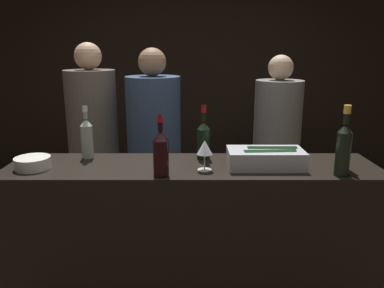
{
  "coord_description": "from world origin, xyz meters",
  "views": [
    {
      "loc": [
        0.0,
        -1.82,
        1.68
      ],
      "look_at": [
        0.0,
        0.28,
        1.14
      ],
      "focal_mm": 35.0,
      "sensor_mm": 36.0,
      "label": 1
    }
  ],
  "objects_px": {
    "red_wine_bottle_black_foil": "(344,146)",
    "person_blond_tee": "(277,140)",
    "ice_bin_with_bottles": "(267,157)",
    "person_in_hoodie": "(154,147)",
    "red_wine_bottle_tall": "(161,152)",
    "person_grey_polo": "(94,140)",
    "red_wine_bottle_burgundy": "(204,138)",
    "white_wine_bottle": "(87,137)",
    "wine_glass": "(205,148)",
    "champagne_bottle": "(344,147)",
    "candle_votive": "(159,162)",
    "bowl_white": "(33,163)"
  },
  "relations": [
    {
      "from": "red_wine_bottle_black_foil",
      "to": "person_blond_tee",
      "type": "xyz_separation_m",
      "value": [
        -0.1,
        1.2,
        -0.26
      ]
    },
    {
      "from": "ice_bin_with_bottles",
      "to": "person_in_hoodie",
      "type": "xyz_separation_m",
      "value": [
        -0.72,
        0.81,
        -0.15
      ]
    },
    {
      "from": "red_wine_bottle_tall",
      "to": "person_grey_polo",
      "type": "distance_m",
      "value": 1.27
    },
    {
      "from": "red_wine_bottle_black_foil",
      "to": "person_grey_polo",
      "type": "height_order",
      "value": "person_grey_polo"
    },
    {
      "from": "red_wine_bottle_burgundy",
      "to": "white_wine_bottle",
      "type": "relative_size",
      "value": 1.03
    },
    {
      "from": "wine_glass",
      "to": "champagne_bottle",
      "type": "height_order",
      "value": "champagne_bottle"
    },
    {
      "from": "ice_bin_with_bottles",
      "to": "red_wine_bottle_burgundy",
      "type": "relative_size",
      "value": 1.29
    },
    {
      "from": "white_wine_bottle",
      "to": "person_in_hoodie",
      "type": "relative_size",
      "value": 0.19
    },
    {
      "from": "ice_bin_with_bottles",
      "to": "white_wine_bottle",
      "type": "bearing_deg",
      "value": 169.86
    },
    {
      "from": "red_wine_bottle_tall",
      "to": "champagne_bottle",
      "type": "relative_size",
      "value": 0.86
    },
    {
      "from": "red_wine_bottle_black_foil",
      "to": "white_wine_bottle",
      "type": "height_order",
      "value": "red_wine_bottle_black_foil"
    },
    {
      "from": "person_grey_polo",
      "to": "red_wine_bottle_black_foil",
      "type": "bearing_deg",
      "value": 172.87
    },
    {
      "from": "person_grey_polo",
      "to": "ice_bin_with_bottles",
      "type": "bearing_deg",
      "value": 166.36
    },
    {
      "from": "person_blond_tee",
      "to": "white_wine_bottle",
      "type": "bearing_deg",
      "value": -64.84
    },
    {
      "from": "red_wine_bottle_burgundy",
      "to": "person_blond_tee",
      "type": "bearing_deg",
      "value": 55.71
    },
    {
      "from": "wine_glass",
      "to": "red_wine_bottle_burgundy",
      "type": "relative_size",
      "value": 0.51
    },
    {
      "from": "red_wine_bottle_black_foil",
      "to": "person_in_hoodie",
      "type": "bearing_deg",
      "value": 143.09
    },
    {
      "from": "person_in_hoodie",
      "to": "champagne_bottle",
      "type": "bearing_deg",
      "value": 136.6
    },
    {
      "from": "red_wine_bottle_black_foil",
      "to": "red_wine_bottle_tall",
      "type": "distance_m",
      "value": 1.01
    },
    {
      "from": "candle_votive",
      "to": "white_wine_bottle",
      "type": "distance_m",
      "value": 0.51
    },
    {
      "from": "wine_glass",
      "to": "white_wine_bottle",
      "type": "bearing_deg",
      "value": 160.8
    },
    {
      "from": "wine_glass",
      "to": "red_wine_bottle_black_foil",
      "type": "distance_m",
      "value": 0.77
    },
    {
      "from": "candle_votive",
      "to": "white_wine_bottle",
      "type": "xyz_separation_m",
      "value": [
        -0.46,
        0.2,
        0.1
      ]
    },
    {
      "from": "red_wine_bottle_tall",
      "to": "ice_bin_with_bottles",
      "type": "bearing_deg",
      "value": 14.41
    },
    {
      "from": "red_wine_bottle_black_foil",
      "to": "person_grey_polo",
      "type": "distance_m",
      "value": 1.92
    },
    {
      "from": "ice_bin_with_bottles",
      "to": "candle_votive",
      "type": "distance_m",
      "value": 0.61
    },
    {
      "from": "candle_votive",
      "to": "red_wine_bottle_black_foil",
      "type": "relative_size",
      "value": 0.19
    },
    {
      "from": "red_wine_bottle_burgundy",
      "to": "person_grey_polo",
      "type": "xyz_separation_m",
      "value": [
        -0.88,
        0.77,
        -0.2
      ]
    },
    {
      "from": "bowl_white",
      "to": "wine_glass",
      "type": "distance_m",
      "value": 0.97
    },
    {
      "from": "person_in_hoodie",
      "to": "person_grey_polo",
      "type": "height_order",
      "value": "person_grey_polo"
    },
    {
      "from": "candle_votive",
      "to": "person_blond_tee",
      "type": "xyz_separation_m",
      "value": [
        0.93,
        1.17,
        -0.16
      ]
    },
    {
      "from": "candle_votive",
      "to": "red_wine_bottle_burgundy",
      "type": "xyz_separation_m",
      "value": [
        0.26,
        0.18,
        0.1
      ]
    },
    {
      "from": "red_wine_bottle_black_foil",
      "to": "wine_glass",
      "type": "bearing_deg",
      "value": -178.97
    },
    {
      "from": "ice_bin_with_bottles",
      "to": "bowl_white",
      "type": "distance_m",
      "value": 1.32
    },
    {
      "from": "ice_bin_with_bottles",
      "to": "person_in_hoodie",
      "type": "relative_size",
      "value": 0.25
    },
    {
      "from": "red_wine_bottle_tall",
      "to": "red_wine_bottle_black_foil",
      "type": "bearing_deg",
      "value": 6.1
    },
    {
      "from": "candle_votive",
      "to": "champagne_bottle",
      "type": "xyz_separation_m",
      "value": [
        0.98,
        -0.13,
        0.13
      ]
    },
    {
      "from": "bowl_white",
      "to": "wine_glass",
      "type": "height_order",
      "value": "wine_glass"
    },
    {
      "from": "red_wine_bottle_black_foil",
      "to": "champagne_bottle",
      "type": "distance_m",
      "value": 0.11
    },
    {
      "from": "candle_votive",
      "to": "person_blond_tee",
      "type": "relative_size",
      "value": 0.04
    },
    {
      "from": "person_blond_tee",
      "to": "candle_votive",
      "type": "bearing_deg",
      "value": -48.14
    },
    {
      "from": "red_wine_bottle_tall",
      "to": "person_grey_polo",
      "type": "bearing_deg",
      "value": 120.64
    },
    {
      "from": "ice_bin_with_bottles",
      "to": "red_wine_bottle_black_foil",
      "type": "distance_m",
      "value": 0.43
    },
    {
      "from": "candle_votive",
      "to": "wine_glass",
      "type": "bearing_deg",
      "value": -9.68
    },
    {
      "from": "bowl_white",
      "to": "red_wine_bottle_black_foil",
      "type": "height_order",
      "value": "red_wine_bottle_black_foil"
    },
    {
      "from": "wine_glass",
      "to": "red_wine_bottle_burgundy",
      "type": "distance_m",
      "value": 0.22
    },
    {
      "from": "champagne_bottle",
      "to": "white_wine_bottle",
      "type": "xyz_separation_m",
      "value": [
        -1.44,
        0.34,
        -0.02
      ]
    },
    {
      "from": "white_wine_bottle",
      "to": "person_blond_tee",
      "type": "height_order",
      "value": "person_blond_tee"
    },
    {
      "from": "bowl_white",
      "to": "red_wine_bottle_tall",
      "type": "xyz_separation_m",
      "value": [
        0.73,
        -0.12,
        0.1
      ]
    },
    {
      "from": "red_wine_bottle_burgundy",
      "to": "ice_bin_with_bottles",
      "type": "bearing_deg",
      "value": -25.3
    }
  ]
}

